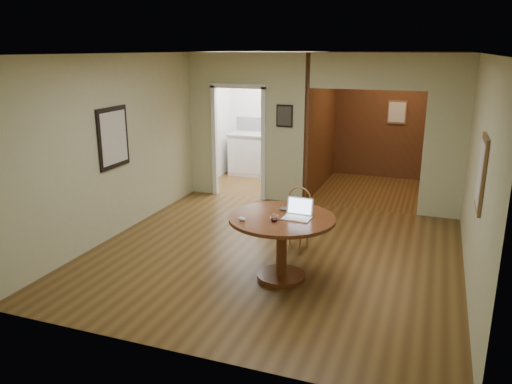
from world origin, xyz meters
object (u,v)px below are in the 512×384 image
(open_laptop, at_px, (298,212))
(closed_laptop, at_px, (292,211))
(dining_table, at_px, (282,233))
(chair, at_px, (297,215))

(open_laptop, height_order, closed_laptop, open_laptop)
(dining_table, height_order, chair, chair)
(chair, distance_m, open_laptop, 1.06)
(dining_table, distance_m, open_laptop, 0.34)
(chair, xyz_separation_m, open_laptop, (0.27, -0.96, 0.37))
(dining_table, bearing_deg, closed_laptop, 74.33)
(open_laptop, xyz_separation_m, closed_laptop, (-0.13, 0.16, -0.05))
(dining_table, bearing_deg, open_laptop, 13.49)
(dining_table, relative_size, open_laptop, 3.91)
(dining_table, height_order, open_laptop, open_laptop)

